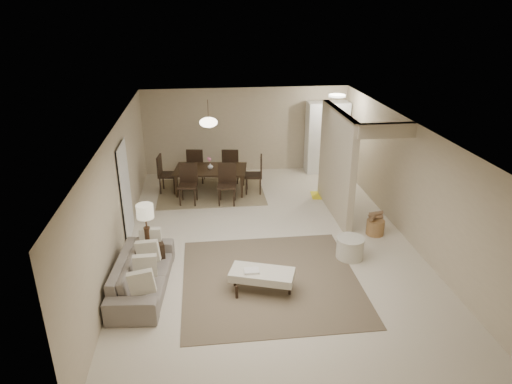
{
  "coord_description": "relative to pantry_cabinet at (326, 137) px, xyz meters",
  "views": [
    {
      "loc": [
        -1.27,
        -8.58,
        4.73
      ],
      "look_at": [
        -0.22,
        0.21,
        1.05
      ],
      "focal_mm": 32.0,
      "sensor_mm": 36.0,
      "label": 1
    }
  ],
  "objects": [
    {
      "name": "dining_table",
      "position": [
        -3.47,
        -1.29,
        -0.72
      ],
      "size": [
        2.01,
        1.3,
        0.66
      ],
      "primitive_type": "imported",
      "rotation": [
        0.0,
        0.0,
        -0.14
      ],
      "color": "black",
      "rests_on": "dining_rug"
    },
    {
      "name": "table_lamp",
      "position": [
        -4.75,
        -4.94,
        0.07
      ],
      "size": [
        0.32,
        0.32,
        0.76
      ],
      "color": "#4B3220",
      "rests_on": "side_table"
    },
    {
      "name": "sofa",
      "position": [
        -4.8,
        -5.67,
        -0.74
      ],
      "size": [
        2.22,
        1.02,
        0.63
      ],
      "primitive_type": "imported",
      "rotation": [
        0.0,
        0.0,
        1.49
      ],
      "color": "slate",
      "rests_on": "floor"
    },
    {
      "name": "right_wall",
      "position": [
        0.65,
        -4.15,
        0.2
      ],
      "size": [
        0.0,
        9.0,
        9.0
      ],
      "primitive_type": "plane",
      "rotation": [
        1.57,
        0.0,
        -1.57
      ],
      "color": "tan",
      "rests_on": "floor"
    },
    {
      "name": "flush_light",
      "position": [
        -0.05,
        -0.95,
        1.41
      ],
      "size": [
        0.44,
        0.44,
        0.05
      ],
      "primitive_type": "cylinder",
      "color": "white",
      "rests_on": "ceiling"
    },
    {
      "name": "back_wall",
      "position": [
        -2.35,
        0.35,
        0.2
      ],
      "size": [
        6.0,
        0.0,
        6.0
      ],
      "primitive_type": "plane",
      "rotation": [
        1.57,
        0.0,
        0.0
      ],
      "color": "tan",
      "rests_on": "floor"
    },
    {
      "name": "dining_rug",
      "position": [
        -3.47,
        -1.29,
        -1.04
      ],
      "size": [
        2.8,
        2.1,
        0.01
      ],
      "primitive_type": "cube",
      "color": "#837151",
      "rests_on": "floor"
    },
    {
      "name": "ottoman_bench",
      "position": [
        -2.71,
        -5.97,
        -0.73
      ],
      "size": [
        1.22,
        0.84,
        0.4
      ],
      "rotation": [
        0.0,
        0.0,
        -0.33
      ],
      "color": "beige",
      "rests_on": "living_rug"
    },
    {
      "name": "dining_chairs",
      "position": [
        -3.47,
        -1.29,
        -0.54
      ],
      "size": [
        2.78,
        2.15,
        1.02
      ],
      "color": "black",
      "rests_on": "dining_rug"
    },
    {
      "name": "partition",
      "position": [
        -0.55,
        -2.9,
        0.2
      ],
      "size": [
        0.15,
        2.5,
        2.5
      ],
      "primitive_type": "cube",
      "color": "tan",
      "rests_on": "floor"
    },
    {
      "name": "pantry_cabinet",
      "position": [
        0.0,
        0.0,
        0.0
      ],
      "size": [
        1.2,
        0.55,
        2.1
      ],
      "primitive_type": "cube",
      "color": "white",
      "rests_on": "floor"
    },
    {
      "name": "vase",
      "position": [
        -3.47,
        -1.29,
        -0.31
      ],
      "size": [
        0.19,
        0.19,
        0.16
      ],
      "primitive_type": "imported",
      "rotation": [
        0.0,
        0.0,
        -0.3
      ],
      "color": "white",
      "rests_on": "dining_table"
    },
    {
      "name": "living_rug",
      "position": [
        -2.51,
        -5.67,
        -1.04
      ],
      "size": [
        3.2,
        3.2,
        0.01
      ],
      "primitive_type": "cube",
      "color": "brown",
      "rests_on": "floor"
    },
    {
      "name": "pendant_light",
      "position": [
        -3.47,
        -1.29,
        0.87
      ],
      "size": [
        0.46,
        0.46,
        0.71
      ],
      "color": "#4B3220",
      "rests_on": "ceiling"
    },
    {
      "name": "left_wall",
      "position": [
        -5.35,
        -4.15,
        0.2
      ],
      "size": [
        0.0,
        9.0,
        9.0
      ],
      "primitive_type": "plane",
      "rotation": [
        1.57,
        0.0,
        1.57
      ],
      "color": "tan",
      "rests_on": "floor"
    },
    {
      "name": "floor",
      "position": [
        -2.35,
        -4.15,
        -1.05
      ],
      "size": [
        9.0,
        9.0,
        0.0
      ],
      "primitive_type": "plane",
      "color": "beige",
      "rests_on": "ground"
    },
    {
      "name": "ceiling",
      "position": [
        -2.35,
        -4.15,
        1.45
      ],
      "size": [
        9.0,
        9.0,
        0.0
      ],
      "primitive_type": "plane",
      "rotation": [
        3.14,
        0.0,
        0.0
      ],
      "color": "white",
      "rests_on": "back_wall"
    },
    {
      "name": "side_table",
      "position": [
        -4.75,
        -4.94,
        -0.77
      ],
      "size": [
        0.63,
        0.63,
        0.56
      ],
      "primitive_type": "cube",
      "rotation": [
        0.0,
        0.0,
        0.3
      ],
      "color": "black",
      "rests_on": "floor"
    },
    {
      "name": "wicker_basket",
      "position": [
        0.05,
        -4.15,
        -0.88
      ],
      "size": [
        0.47,
        0.47,
        0.33
      ],
      "primitive_type": "cylinder",
      "rotation": [
        0.0,
        0.0,
        0.25
      ],
      "color": "olive",
      "rests_on": "floor"
    },
    {
      "name": "round_pouf",
      "position": [
        -0.82,
        -5.06,
        -0.83
      ],
      "size": [
        0.56,
        0.56,
        0.43
      ],
      "primitive_type": "cylinder",
      "color": "beige",
      "rests_on": "floor"
    },
    {
      "name": "doorway",
      "position": [
        -5.32,
        -3.55,
        -0.03
      ],
      "size": [
        0.04,
        0.9,
        2.04
      ],
      "primitive_type": "cube",
      "color": "black",
      "rests_on": "floor"
    },
    {
      "name": "yellow_mat",
      "position": [
        -0.4,
        -1.9,
        -1.04
      ],
      "size": [
        0.95,
        0.65,
        0.01
      ],
      "primitive_type": "cube",
      "rotation": [
        0.0,
        0.0,
        -0.11
      ],
      "color": "yellow",
      "rests_on": "floor"
    }
  ]
}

